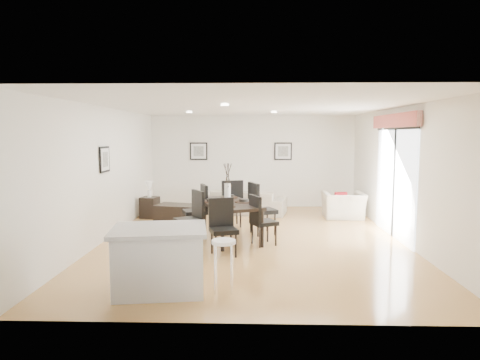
{
  "coord_description": "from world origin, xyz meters",
  "views": [
    {
      "loc": [
        -0.0,
        -8.67,
        2.15
      ],
      "look_at": [
        -0.27,
        0.4,
        1.18
      ],
      "focal_mm": 32.0,
      "sensor_mm": 36.0,
      "label": 1
    }
  ],
  "objects_px": {
    "sofa": "(245,202)",
    "dining_chair_head": "(222,223)",
    "bar_stool": "(224,247)",
    "dining_chair_wfar": "(199,206)",
    "kitchen_island": "(160,259)",
    "dining_table": "(228,206)",
    "dining_chair_wnear": "(193,214)",
    "dining_chair_enear": "(260,218)",
    "side_table": "(150,207)",
    "dining_chair_efar": "(259,206)",
    "dining_chair_foot": "(231,201)",
    "armchair": "(343,205)",
    "coffee_table": "(178,213)"
  },
  "relations": [
    {
      "from": "sofa",
      "to": "dining_chair_head",
      "type": "bearing_deg",
      "value": 98.06
    },
    {
      "from": "dining_chair_head",
      "to": "bar_stool",
      "type": "bearing_deg",
      "value": -102.49
    },
    {
      "from": "dining_chair_wfar",
      "to": "kitchen_island",
      "type": "height_order",
      "value": "dining_chair_wfar"
    },
    {
      "from": "sofa",
      "to": "dining_chair_head",
      "type": "height_order",
      "value": "dining_chair_head"
    },
    {
      "from": "dining_table",
      "to": "dining_chair_wnear",
      "type": "height_order",
      "value": "dining_chair_wnear"
    },
    {
      "from": "dining_chair_enear",
      "to": "side_table",
      "type": "height_order",
      "value": "dining_chair_enear"
    },
    {
      "from": "dining_chair_efar",
      "to": "bar_stool",
      "type": "bearing_deg",
      "value": 148.36
    },
    {
      "from": "dining_chair_efar",
      "to": "dining_chair_foot",
      "type": "distance_m",
      "value": 0.95
    },
    {
      "from": "dining_chair_enear",
      "to": "dining_chair_efar",
      "type": "xyz_separation_m",
      "value": [
        -0.01,
        0.92,
        0.08
      ]
    },
    {
      "from": "armchair",
      "to": "kitchen_island",
      "type": "xyz_separation_m",
      "value": [
        -3.61,
        -5.24,
        0.12
      ]
    },
    {
      "from": "dining_chair_foot",
      "to": "bar_stool",
      "type": "height_order",
      "value": "dining_chair_foot"
    },
    {
      "from": "dining_chair_enear",
      "to": "dining_chair_efar",
      "type": "height_order",
      "value": "dining_chair_efar"
    },
    {
      "from": "dining_chair_enear",
      "to": "kitchen_island",
      "type": "xyz_separation_m",
      "value": [
        -1.42,
        -2.48,
        -0.1
      ]
    },
    {
      "from": "dining_table",
      "to": "dining_chair_head",
      "type": "xyz_separation_m",
      "value": [
        -0.03,
        -1.14,
        -0.12
      ]
    },
    {
      "from": "sofa",
      "to": "dining_chair_enear",
      "type": "height_order",
      "value": "dining_chair_enear"
    },
    {
      "from": "armchair",
      "to": "side_table",
      "type": "height_order",
      "value": "armchair"
    },
    {
      "from": "side_table",
      "to": "dining_table",
      "type": "bearing_deg",
      "value": -45.44
    },
    {
      "from": "dining_chair_wnear",
      "to": "dining_chair_wfar",
      "type": "distance_m",
      "value": 0.9
    },
    {
      "from": "dining_chair_wnear",
      "to": "dining_chair_efar",
      "type": "distance_m",
      "value": 1.55
    },
    {
      "from": "dining_chair_foot",
      "to": "armchair",
      "type": "bearing_deg",
      "value": -172.36
    },
    {
      "from": "side_table",
      "to": "bar_stool",
      "type": "bearing_deg",
      "value": -66.31
    },
    {
      "from": "dining_chair_enear",
      "to": "side_table",
      "type": "relative_size",
      "value": 1.81
    },
    {
      "from": "armchair",
      "to": "dining_chair_efar",
      "type": "bearing_deg",
      "value": 40.17
    },
    {
      "from": "dining_chair_efar",
      "to": "dining_chair_foot",
      "type": "height_order",
      "value": "dining_chair_efar"
    },
    {
      "from": "sofa",
      "to": "dining_chair_wfar",
      "type": "bearing_deg",
      "value": 80.58
    },
    {
      "from": "dining_table",
      "to": "dining_chair_head",
      "type": "height_order",
      "value": "dining_chair_head"
    },
    {
      "from": "dining_chair_wnear",
      "to": "dining_chair_wfar",
      "type": "height_order",
      "value": "dining_chair_wfar"
    },
    {
      "from": "dining_chair_wnear",
      "to": "coffee_table",
      "type": "distance_m",
      "value": 2.28
    },
    {
      "from": "armchair",
      "to": "bar_stool",
      "type": "height_order",
      "value": "bar_stool"
    },
    {
      "from": "dining_chair_efar",
      "to": "sofa",
      "type": "bearing_deg",
      "value": -14.48
    },
    {
      "from": "dining_chair_enear",
      "to": "dining_chair_foot",
      "type": "relative_size",
      "value": 0.89
    },
    {
      "from": "kitchen_island",
      "to": "dining_chair_efar",
      "type": "bearing_deg",
      "value": 59.7
    },
    {
      "from": "armchair",
      "to": "dining_chair_enear",
      "type": "relative_size",
      "value": 1.04
    },
    {
      "from": "sofa",
      "to": "dining_chair_efar",
      "type": "bearing_deg",
      "value": 111.03
    },
    {
      "from": "dining_chair_wnear",
      "to": "dining_chair_enear",
      "type": "height_order",
      "value": "dining_chair_wnear"
    },
    {
      "from": "bar_stool",
      "to": "sofa",
      "type": "bearing_deg",
      "value": 88.24
    },
    {
      "from": "dining_chair_wnear",
      "to": "kitchen_island",
      "type": "xyz_separation_m",
      "value": [
        -0.1,
        -2.57,
        -0.14
      ]
    },
    {
      "from": "dining_chair_efar",
      "to": "dining_chair_wnear",
      "type": "bearing_deg",
      "value": 99.75
    },
    {
      "from": "dining_chair_foot",
      "to": "side_table",
      "type": "bearing_deg",
      "value": -39.74
    },
    {
      "from": "armchair",
      "to": "bar_stool",
      "type": "bearing_deg",
      "value": 62.8
    },
    {
      "from": "dining_table",
      "to": "dining_chair_enear",
      "type": "bearing_deg",
      "value": -59.44
    },
    {
      "from": "dining_chair_wfar",
      "to": "side_table",
      "type": "distance_m",
      "value": 2.28
    },
    {
      "from": "dining_table",
      "to": "sofa",
      "type": "bearing_deg",
      "value": 61.51
    },
    {
      "from": "dining_chair_head",
      "to": "dining_chair_enear",
      "type": "bearing_deg",
      "value": 26.39
    },
    {
      "from": "dining_chair_efar",
      "to": "dining_chair_head",
      "type": "height_order",
      "value": "dining_chair_efar"
    },
    {
      "from": "dining_table",
      "to": "dining_chair_foot",
      "type": "relative_size",
      "value": 1.86
    },
    {
      "from": "armchair",
      "to": "dining_chair_head",
      "type": "height_order",
      "value": "dining_chair_head"
    },
    {
      "from": "dining_chair_wfar",
      "to": "bar_stool",
      "type": "relative_size",
      "value": 1.47
    },
    {
      "from": "dining_chair_head",
      "to": "dining_chair_wnear",
      "type": "bearing_deg",
      "value": 113.94
    },
    {
      "from": "dining_chair_efar",
      "to": "kitchen_island",
      "type": "height_order",
      "value": "dining_chair_efar"
    }
  ]
}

